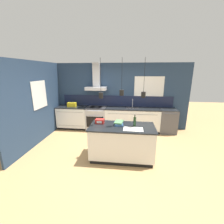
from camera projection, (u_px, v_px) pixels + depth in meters
name	position (u px, v px, depth m)	size (l,w,h in m)	color
ground_plane	(111.00, 151.00, 4.45)	(16.00, 16.00, 0.00)	tan
wall_back	(116.00, 95.00, 6.01)	(5.60, 2.38, 2.60)	navy
wall_left	(42.00, 101.00, 5.05)	(0.08, 3.80, 2.60)	navy
counter_run_left	(73.00, 117.00, 6.15)	(1.21, 0.64, 0.91)	black
counter_run_sink	(132.00, 119.00, 5.88)	(2.09, 0.64, 1.23)	black
oven_range	(97.00, 118.00, 6.03)	(0.77, 0.66, 0.91)	#B5B5BA
dishwasher	(168.00, 121.00, 5.73)	(0.62, 0.65, 0.91)	#4C4C51
kitchen_island	(122.00, 142.00, 4.00)	(1.69, 0.86, 0.91)	black
bottle_on_island	(135.00, 121.00, 3.85)	(0.07, 0.07, 0.30)	#193319
book_stack	(119.00, 123.00, 3.97)	(0.27, 0.36, 0.09)	#335684
red_supply_box	(100.00, 121.00, 4.08)	(0.23, 0.17, 0.12)	red
paper_pile	(133.00, 129.00, 3.67)	(0.48, 0.29, 0.01)	silver
yellow_toolbox	(72.00, 105.00, 6.01)	(0.34, 0.18, 0.19)	gold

